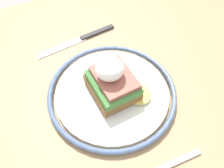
% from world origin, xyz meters
% --- Properties ---
extents(dining_table, '(0.86, 0.90, 0.76)m').
position_xyz_m(dining_table, '(0.00, 0.00, 0.64)').
color(dining_table, tan).
rests_on(dining_table, ground_plane).
extents(plate, '(0.26, 0.26, 0.02)m').
position_xyz_m(plate, '(0.02, 0.04, 0.77)').
color(plate, silver).
rests_on(plate, dining_table).
extents(sandwich, '(0.11, 0.11, 0.08)m').
position_xyz_m(sandwich, '(0.02, 0.03, 0.81)').
color(sandwich, brown).
rests_on(sandwich, plate).
extents(knife, '(0.03, 0.21, 0.01)m').
position_xyz_m(knife, '(0.20, 0.02, 0.76)').
color(knife, '#2D2D2D').
rests_on(knife, dining_table).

